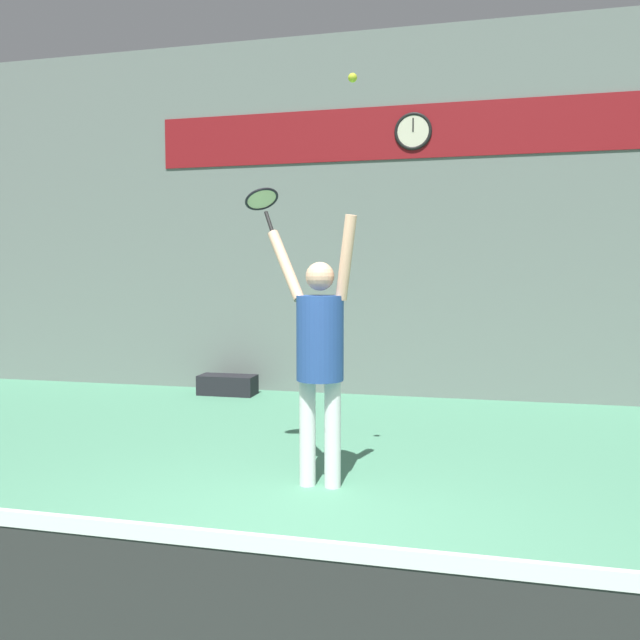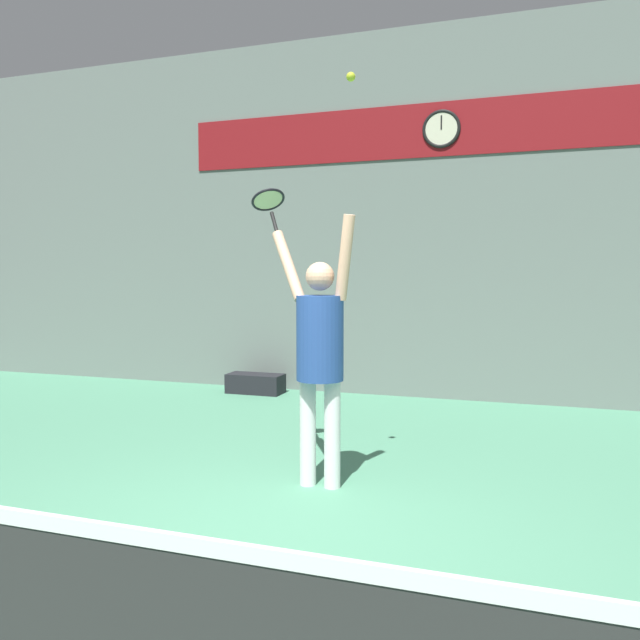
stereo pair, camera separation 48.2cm
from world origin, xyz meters
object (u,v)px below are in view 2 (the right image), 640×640
at_px(tennis_racket, 269,202).
at_px(equipment_bag, 255,384).
at_px(tennis_player, 320,347).
at_px(scoreboard_clock, 441,129).
at_px(tennis_ball, 351,77).

relative_size(tennis_racket, equipment_bag, 0.49).
distance_m(tennis_player, equipment_bag, 4.15).
bearing_deg(tennis_player, scoreboard_clock, 84.01).
relative_size(scoreboard_clock, equipment_bag, 0.63).
relative_size(tennis_player, equipment_bag, 2.68).
xyz_separation_m(scoreboard_clock, tennis_player, (-0.40, -3.83, -2.49)).
bearing_deg(tennis_player, tennis_racket, 148.49).
bearing_deg(tennis_player, equipment_bag, 121.88).
distance_m(tennis_player, tennis_ball, 2.05).
bearing_deg(tennis_ball, tennis_player, 164.23).
height_order(scoreboard_clock, equipment_bag, scoreboard_clock).
bearing_deg(equipment_bag, scoreboard_clock, 9.06).
relative_size(tennis_racket, tennis_ball, 5.83).
height_order(tennis_player, tennis_racket, tennis_racket).
xyz_separation_m(tennis_player, tennis_ball, (0.27, -0.08, 2.03)).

